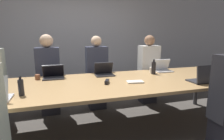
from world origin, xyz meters
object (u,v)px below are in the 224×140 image
at_px(bottle_near_left, 21,87).
at_px(person_far_center, 97,74).
at_px(bottle_far_right, 154,68).
at_px(person_far_midleft, 49,76).
at_px(laptop_far_right, 162,68).
at_px(person_far_right, 148,71).
at_px(laptop_far_center, 104,71).
at_px(laptop_far_midleft, 53,74).
at_px(cup_far_midleft, 38,77).
at_px(laptop_near_right, 204,78).
at_px(cup_far_right, 152,70).
at_px(stapler, 107,82).

relative_size(bottle_near_left, person_far_center, 0.16).
xyz_separation_m(bottle_far_right, person_far_midleft, (-1.75, 0.60, -0.17)).
xyz_separation_m(laptop_far_right, person_far_midleft, (-2.02, 0.45, -0.12)).
xyz_separation_m(bottle_near_left, person_far_midleft, (0.22, 1.16, -0.15)).
xyz_separation_m(bottle_near_left, person_far_right, (2.19, 1.15, -0.16)).
bearing_deg(laptop_far_right, laptop_far_center, -179.57).
distance_m(person_far_center, laptop_far_midleft, 0.90).
height_order(laptop_far_right, cup_far_midleft, laptop_far_right).
height_order(laptop_far_right, laptop_near_right, laptop_near_right).
xyz_separation_m(laptop_far_right, person_far_right, (-0.05, 0.44, -0.14)).
bearing_deg(cup_far_midleft, bottle_near_left, -97.09).
bearing_deg(person_far_midleft, person_far_center, -0.34).
xyz_separation_m(cup_far_right, bottle_far_right, (-0.02, -0.07, 0.06)).
bearing_deg(bottle_far_right, bottle_near_left, -164.17).
height_order(cup_far_right, stapler, cup_far_right).
bearing_deg(laptop_near_right, cup_far_midleft, -20.77).
xyz_separation_m(cup_far_midleft, stapler, (0.95, -0.51, -0.01)).
height_order(person_far_right, laptop_far_center, person_far_right).
relative_size(person_far_midleft, stapler, 9.29).
xyz_separation_m(person_far_right, bottle_far_right, (-0.22, -0.59, 0.18)).
bearing_deg(bottle_far_right, stapler, -159.11).
xyz_separation_m(laptop_far_midleft, person_far_midleft, (-0.10, 0.43, -0.12)).
distance_m(cup_far_right, person_far_center, 1.04).
relative_size(laptop_near_right, person_far_midleft, 0.24).
relative_size(person_far_right, cup_far_midleft, 18.34).
height_order(person_far_right, cup_far_right, person_far_right).
relative_size(cup_far_right, laptop_far_center, 0.33).
relative_size(bottle_near_left, stapler, 1.41).
relative_size(laptop_near_right, laptop_far_midleft, 1.11).
bearing_deg(laptop_far_midleft, laptop_near_right, -23.14).
bearing_deg(stapler, cup_far_midleft, 176.13).
distance_m(laptop_far_midleft, person_far_midleft, 0.46).
distance_m(laptop_far_center, cup_far_midleft, 1.04).
relative_size(laptop_far_midleft, cup_far_midleft, 4.09).
distance_m(cup_far_right, stapler, 1.04).
relative_size(bottle_near_left, person_far_midleft, 0.15).
distance_m(bottle_far_right, person_far_midleft, 1.85).
bearing_deg(laptop_near_right, bottle_far_right, -60.82).
relative_size(laptop_far_right, stapler, 2.04).
distance_m(person_far_right, stapler, 1.50).
bearing_deg(person_far_right, cup_far_midleft, -168.23).
relative_size(laptop_far_right, laptop_near_right, 0.90).
bearing_deg(laptop_far_center, bottle_near_left, -147.93).
distance_m(laptop_far_midleft, stapler, 0.89).
distance_m(laptop_far_center, laptop_far_midleft, 0.81).
relative_size(person_far_right, laptop_far_center, 4.54).
bearing_deg(laptop_far_center, stapler, -99.57).
height_order(cup_far_midleft, stapler, cup_far_midleft).
relative_size(bottle_far_right, person_far_center, 0.18).
height_order(bottle_near_left, cup_far_midleft, bottle_near_left).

